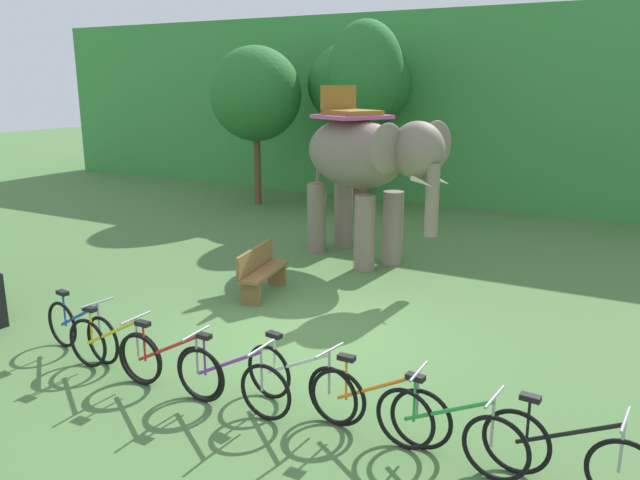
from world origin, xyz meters
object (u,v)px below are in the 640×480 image
object	(u,v)px
bike_orange	(378,405)
bike_yellow	(113,348)
bike_white	(299,381)
tree_center	(366,73)
wooden_bench	(261,269)
bike_red	(169,365)
elephant	(364,162)
tree_right	(256,94)
tree_far_right	(359,85)
bike_blue	(81,330)
bike_purple	(231,380)
bike_black	(568,454)
bike_green	(448,430)

from	to	relation	value
bike_orange	bike_yellow	bearing A→B (deg)	-175.15
bike_white	bike_orange	distance (m)	1.08
bike_white	bike_orange	size ratio (longest dim) A/B	0.99
tree_center	wooden_bench	xyz separation A→B (m)	(1.48, -7.62, -3.60)
tree_center	bike_white	world-z (taller)	tree_center
wooden_bench	bike_red	bearing A→B (deg)	-73.04
bike_orange	elephant	bearing A→B (deg)	116.74
tree_right	bike_yellow	xyz separation A→B (m)	(5.19, -10.99, -3.08)
tree_far_right	tree_center	xyz separation A→B (m)	(1.04, -1.77, 0.34)
bike_blue	bike_white	xyz separation A→B (m)	(3.57, 0.18, 0.00)
bike_purple	bike_black	xyz separation A→B (m)	(3.80, 0.33, 0.00)
tree_far_right	elephant	world-z (taller)	tree_far_right
bike_purple	bike_orange	bearing A→B (deg)	9.48
elephant	bike_black	bearing A→B (deg)	-50.65
tree_center	bike_black	world-z (taller)	tree_center
bike_yellow	bike_black	distance (m)	5.76
tree_center	bike_orange	size ratio (longest dim) A/B	3.25
bike_blue	wooden_bench	bearing A→B (deg)	77.89
bike_yellow	bike_red	world-z (taller)	same
elephant	bike_blue	world-z (taller)	elephant
bike_yellow	bike_white	xyz separation A→B (m)	(2.69, 0.40, 0.00)
bike_blue	bike_red	distance (m)	1.92
bike_red	bike_black	xyz separation A→B (m)	(4.74, 0.37, 0.00)
tree_far_right	bike_black	xyz separation A→B (m)	(8.41, -12.79, -3.35)
bike_white	bike_blue	bearing A→B (deg)	-177.17
bike_blue	bike_purple	xyz separation A→B (m)	(2.84, -0.21, 0.00)
elephant	bike_white	distance (m)	6.88
tree_far_right	bike_green	xyz separation A→B (m)	(7.27, -12.93, -3.35)
tree_center	bike_orange	world-z (taller)	tree_center
tree_far_right	bike_black	world-z (taller)	tree_far_right
tree_far_right	wooden_bench	size ratio (longest dim) A/B	3.34
tree_right	bike_blue	distance (m)	11.99
tree_right	bike_yellow	size ratio (longest dim) A/B	2.88
bike_yellow	bike_green	distance (m)	4.61
tree_right	bike_green	distance (m)	14.90
bike_green	elephant	bearing A→B (deg)	122.01
tree_right	elephant	size ratio (longest dim) A/B	1.19
elephant	bike_orange	bearing A→B (deg)	-63.26
tree_far_right	elephant	xyz separation A→B (m)	(3.21, -6.44, -1.53)
tree_right	bike_blue	bearing A→B (deg)	-68.20
bike_blue	wooden_bench	size ratio (longest dim) A/B	1.10
elephant	bike_purple	size ratio (longest dim) A/B	2.41
elephant	bike_orange	distance (m)	7.36
elephant	bike_purple	world-z (taller)	elephant
bike_white	wooden_bench	xyz separation A→B (m)	(-2.82, 3.33, 0.09)
bike_yellow	tree_far_right	bearing A→B (deg)	101.46
bike_orange	wooden_bench	size ratio (longest dim) A/B	1.10
bike_green	bike_black	bearing A→B (deg)	7.09
bike_blue	bike_red	world-z (taller)	same
bike_yellow	bike_white	world-z (taller)	same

